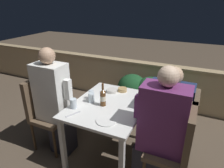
# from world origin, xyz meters

# --- Properties ---
(ground_plane) EXTENTS (16.00, 16.00, 0.00)m
(ground_plane) POSITION_xyz_m (0.00, 0.00, 0.00)
(ground_plane) COLOR brown
(parapet_wall) EXTENTS (9.00, 0.18, 0.79)m
(parapet_wall) POSITION_xyz_m (0.00, 1.60, 0.40)
(parapet_wall) COLOR tan
(parapet_wall) RESTS_ON ground_plane
(dining_table) EXTENTS (0.81, 1.03, 0.74)m
(dining_table) POSITION_xyz_m (0.00, 0.00, 0.64)
(dining_table) COLOR white
(dining_table) RESTS_ON ground_plane
(planter_hedge) EXTENTS (1.11, 0.47, 0.73)m
(planter_hedge) POSITION_xyz_m (0.22, 1.06, 0.40)
(planter_hedge) COLOR brown
(planter_hedge) RESTS_ON ground_plane
(chair_left_near) EXTENTS (0.42, 0.41, 0.96)m
(chair_left_near) POSITION_xyz_m (-0.86, -0.17, 0.58)
(chair_left_near) COLOR brown
(chair_left_near) RESTS_ON ground_plane
(person_white_polo) EXTENTS (0.48, 0.26, 1.38)m
(person_white_polo) POSITION_xyz_m (-0.66, -0.17, 0.70)
(person_white_polo) COLOR #282833
(person_white_polo) RESTS_ON ground_plane
(chair_left_far) EXTENTS (0.42, 0.41, 0.96)m
(chair_left_far) POSITION_xyz_m (-0.86, 0.19, 0.58)
(chair_left_far) COLOR brown
(chair_left_far) RESTS_ON ground_plane
(chair_right_near) EXTENTS (0.42, 0.41, 0.96)m
(chair_right_near) POSITION_xyz_m (0.83, -0.18, 0.58)
(chair_right_near) COLOR brown
(chair_right_near) RESTS_ON ground_plane
(person_purple_stripe) EXTENTS (0.51, 0.26, 1.35)m
(person_purple_stripe) POSITION_xyz_m (0.63, -0.18, 0.68)
(person_purple_stripe) COLOR #282833
(person_purple_stripe) RESTS_ON ground_plane
(chair_right_far) EXTENTS (0.42, 0.41, 0.96)m
(chair_right_far) POSITION_xyz_m (0.83, 0.15, 0.58)
(chair_right_far) COLOR brown
(chair_right_far) RESTS_ON ground_plane
(person_navy_jumper) EXTENTS (0.52, 0.26, 1.24)m
(person_navy_jumper) POSITION_xyz_m (0.63, 0.15, 0.62)
(person_navy_jumper) COLOR #282833
(person_navy_jumper) RESTS_ON ground_plane
(beer_bottle) EXTENTS (0.07, 0.07, 0.27)m
(beer_bottle) POSITION_xyz_m (-0.05, -0.06, 0.85)
(beer_bottle) COLOR brown
(beer_bottle) RESTS_ON dining_table
(plate_0) EXTENTS (0.21, 0.21, 0.01)m
(plate_0) POSITION_xyz_m (0.13, -0.34, 0.75)
(plate_0) COLOR white
(plate_0) RESTS_ON dining_table
(bowl_0) EXTENTS (0.14, 0.14, 0.04)m
(bowl_0) POSITION_xyz_m (-0.10, 0.30, 0.76)
(bowl_0) COLOR beige
(bowl_0) RESTS_ON dining_table
(bowl_1) EXTENTS (0.12, 0.12, 0.05)m
(bowl_1) POSITION_xyz_m (0.01, 0.38, 0.77)
(bowl_1) COLOR tan
(bowl_1) RESTS_ON dining_table
(glass_cup_0) EXTENTS (0.06, 0.06, 0.11)m
(glass_cup_0) POSITION_xyz_m (-0.25, 0.02, 0.80)
(glass_cup_0) COLOR silver
(glass_cup_0) RESTS_ON dining_table
(glass_cup_1) EXTENTS (0.08, 0.08, 0.11)m
(glass_cup_1) POSITION_xyz_m (-0.32, -0.25, 0.80)
(glass_cup_1) COLOR silver
(glass_cup_1) RESTS_ON dining_table
(glass_cup_2) EXTENTS (0.07, 0.07, 0.11)m
(glass_cup_2) POSITION_xyz_m (-0.21, -0.05, 0.80)
(glass_cup_2) COLOR silver
(glass_cup_2) RESTS_ON dining_table
(fork_0) EXTENTS (0.09, 0.16, 0.01)m
(fork_0) POSITION_xyz_m (-0.24, -0.37, 0.75)
(fork_0) COLOR silver
(fork_0) RESTS_ON dining_table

